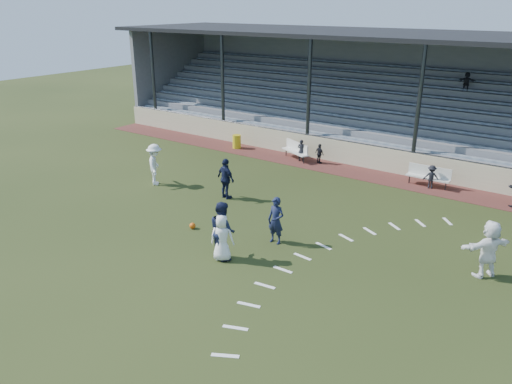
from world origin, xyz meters
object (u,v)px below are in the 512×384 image
(football, at_px, (193,226))
(bench_right, at_px, (429,174))
(trash_bin, at_px, (237,142))
(player_white_lead, at_px, (222,238))
(bench_left, at_px, (296,149))
(player_navy_lead, at_px, (276,221))

(football, bearing_deg, bench_right, 59.55)
(trash_bin, bearing_deg, bench_right, 0.33)
(bench_right, xyz_separation_m, player_white_lead, (-3.37, -11.18, 0.23))
(trash_bin, distance_m, player_white_lead, 13.66)
(bench_right, xyz_separation_m, football, (-5.85, -9.95, -0.47))
(bench_left, height_order, player_navy_lead, player_navy_lead)
(player_navy_lead, bearing_deg, football, -165.02)
(bench_right, height_order, player_navy_lead, player_navy_lead)
(trash_bin, relative_size, football, 3.39)
(bench_right, distance_m, player_navy_lead, 9.46)
(player_navy_lead, bearing_deg, bench_right, 74.04)
(trash_bin, relative_size, player_white_lead, 0.49)
(football, bearing_deg, player_white_lead, -26.41)
(trash_bin, distance_m, football, 11.30)
(bench_left, bearing_deg, player_white_lead, -46.33)
(trash_bin, xyz_separation_m, player_navy_lead, (8.70, -9.02, 0.45))
(bench_left, xyz_separation_m, player_navy_lead, (4.70, -9.17, 0.28))
(bench_left, relative_size, player_white_lead, 1.22)
(bench_right, height_order, trash_bin, bench_right)
(bench_left, bearing_deg, trash_bin, -153.49)
(bench_right, bearing_deg, bench_left, 179.42)
(bench_right, bearing_deg, trash_bin, -179.61)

